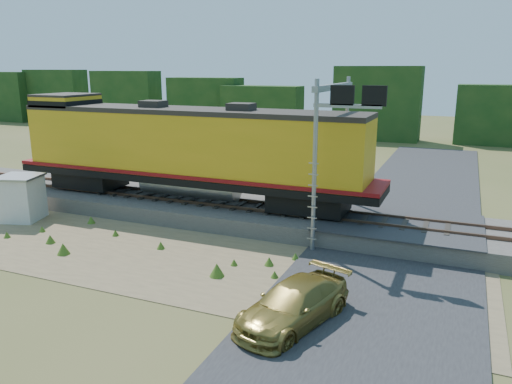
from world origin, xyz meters
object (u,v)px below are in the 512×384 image
at_px(locomotive, 183,148).
at_px(car, 294,304).
at_px(signal_gantry, 338,120).
at_px(shed, 21,198).

distance_m(locomotive, car, 13.16).
bearing_deg(signal_gantry, shed, -166.85).
relative_size(shed, car, 0.55).
relative_size(locomotive, signal_gantry, 2.81).
distance_m(locomotive, signal_gantry, 8.49).
xyz_separation_m(locomotive, car, (9.13, -9.02, -2.89)).
xyz_separation_m(locomotive, signal_gantry, (8.26, -0.67, 1.85)).
height_order(locomotive, car, locomotive).
bearing_deg(shed, signal_gantry, -3.67).
bearing_deg(car, locomotive, 152.48).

